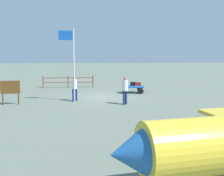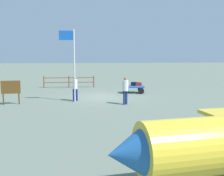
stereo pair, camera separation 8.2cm
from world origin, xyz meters
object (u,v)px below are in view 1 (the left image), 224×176
(worker_lead, at_px, (125,88))
(suitcase_dark, at_px, (137,84))
(signboard, at_px, (10,89))
(luggage_cart, at_px, (132,88))
(suitcase_grey, at_px, (133,84))
(worker_trailing, at_px, (75,87))
(flagpole, at_px, (72,58))

(worker_lead, bearing_deg, suitcase_dark, -108.71)
(suitcase_dark, bearing_deg, signboard, 26.53)
(luggage_cart, distance_m, suitcase_dark, 0.62)
(suitcase_grey, bearing_deg, worker_trailing, 37.11)
(worker_lead, distance_m, flagpole, 3.95)
(suitcase_dark, bearing_deg, luggage_cart, 37.39)
(suitcase_dark, bearing_deg, flagpole, 37.25)
(suitcase_dark, distance_m, worker_trailing, 5.96)
(suitcase_dark, relative_size, signboard, 0.37)
(luggage_cart, height_order, worker_lead, worker_lead)
(suitcase_grey, relative_size, signboard, 0.33)
(suitcase_grey, relative_size, worker_lead, 0.29)
(luggage_cart, relative_size, worker_trailing, 1.10)
(flagpole, bearing_deg, worker_trailing, -109.84)
(luggage_cart, distance_m, suitcase_grey, 0.47)
(luggage_cart, distance_m, signboard, 9.28)
(luggage_cart, distance_m, worker_trailing, 5.43)
(luggage_cart, xyz_separation_m, flagpole, (4.55, 3.46, 2.44))
(flagpole, bearing_deg, signboard, 8.83)
(worker_lead, relative_size, worker_trailing, 1.04)
(worker_lead, bearing_deg, flagpole, -19.70)
(suitcase_grey, distance_m, flagpole, 6.40)
(suitcase_dark, height_order, flagpole, flagpole)
(signboard, bearing_deg, suitcase_grey, -152.61)
(worker_lead, distance_m, worker_trailing, 3.53)
(worker_trailing, xyz_separation_m, flagpole, (0.13, 0.35, 1.90))
(suitcase_dark, height_order, worker_trailing, worker_trailing)
(flagpole, bearing_deg, suitcase_grey, -140.96)
(suitcase_grey, distance_m, worker_lead, 5.18)
(suitcase_dark, bearing_deg, worker_trailing, 35.30)
(suitcase_dark, xyz_separation_m, suitcase_grey, (0.30, -0.01, 0.01))
(suitcase_dark, distance_m, flagpole, 6.62)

